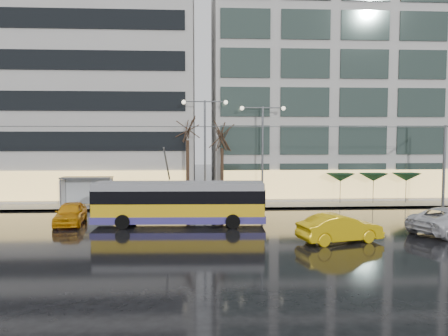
{
  "coord_description": "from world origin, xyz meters",
  "views": [
    {
      "loc": [
        1.46,
        -26.82,
        5.98
      ],
      "look_at": [
        3.31,
        5.0,
        3.75
      ],
      "focal_mm": 35.0,
      "sensor_mm": 36.0,
      "label": 1
    }
  ],
  "objects": [
    {
      "name": "parasol_a",
      "position": [
        14.0,
        11.0,
        2.45
      ],
      "size": [
        2.5,
        2.5,
        2.65
      ],
      "color": "#595B60",
      "rests_on": "sidewalk"
    },
    {
      "name": "catenary",
      "position": [
        1.0,
        7.94,
        4.25
      ],
      "size": [
        42.24,
        5.12,
        7.0
      ],
      "color": "#595B60",
      "rests_on": "ground"
    },
    {
      "name": "kerb",
      "position": [
        2.0,
        9.05,
        0.07
      ],
      "size": [
        80.0,
        0.1,
        0.15
      ],
      "primitive_type": "cube",
      "color": "slate",
      "rests_on": "ground"
    },
    {
      "name": "street_lamp_far",
      "position": [
        7.0,
        10.8,
        5.71
      ],
      "size": [
        3.96,
        0.36,
        8.53
      ],
      "color": "#595B60",
      "rests_on": "sidewalk"
    },
    {
      "name": "taxi_b",
      "position": [
        9.52,
        -2.58,
        0.8
      ],
      "size": [
        5.15,
        2.89,
        1.61
      ],
      "primitive_type": "imported",
      "rotation": [
        0.0,
        0.0,
        1.83
      ],
      "color": "#E2B30B",
      "rests_on": "ground"
    },
    {
      "name": "building_right",
      "position": [
        19.0,
        19.0,
        12.65
      ],
      "size": [
        32.0,
        14.0,
        25.0
      ],
      "primitive_type": "cube",
      "color": "#B3B0AB",
      "rests_on": "sidewalk"
    },
    {
      "name": "taxi_a",
      "position": [
        -7.4,
        3.56,
        0.76
      ],
      "size": [
        2.23,
        4.64,
        1.53
      ],
      "primitive_type": "imported",
      "rotation": [
        0.0,
        0.0,
        0.1
      ],
      "color": "orange",
      "rests_on": "ground"
    },
    {
      "name": "pedestrian_b",
      "position": [
        -5.84,
        11.93,
        0.93
      ],
      "size": [
        0.83,
        0.69,
        1.56
      ],
      "color": "black",
      "rests_on": "sidewalk"
    },
    {
      "name": "trolleybus",
      "position": [
        0.13,
        2.74,
        1.44
      ],
      "size": [
        11.6,
        4.7,
        5.34
      ],
      "color": "yellow",
      "rests_on": "ground"
    },
    {
      "name": "tree_b",
      "position": [
        3.5,
        11.2,
        6.4
      ],
      "size": [
        3.2,
        3.2,
        7.7
      ],
      "color": "black",
      "rests_on": "sidewalk"
    },
    {
      "name": "tree_a",
      "position": [
        0.5,
        11.0,
        7.09
      ],
      "size": [
        3.2,
        3.2,
        8.4
      ],
      "color": "black",
      "rests_on": "sidewalk"
    },
    {
      "name": "street_lamp_near",
      "position": [
        2.0,
        10.8,
        5.99
      ],
      "size": [
        3.96,
        0.36,
        9.03
      ],
      "color": "#595B60",
      "rests_on": "sidewalk"
    },
    {
      "name": "pedestrian_a",
      "position": [
        -4.26,
        9.4,
        1.6
      ],
      "size": [
        1.17,
        1.19,
        2.19
      ],
      "color": "black",
      "rests_on": "sidewalk"
    },
    {
      "name": "pedestrian_c",
      "position": [
        -8.47,
        11.87,
        1.26
      ],
      "size": [
        1.23,
        0.97,
        2.11
      ],
      "color": "black",
      "rests_on": "sidewalk"
    },
    {
      "name": "building_left",
      "position": [
        -16.0,
        19.0,
        11.15
      ],
      "size": [
        34.0,
        14.0,
        22.0
      ],
      "primitive_type": "cube",
      "color": "#B3B0AB",
      "rests_on": "sidewalk"
    },
    {
      "name": "parasol_c",
      "position": [
        20.0,
        11.0,
        2.45
      ],
      "size": [
        2.5,
        2.5,
        2.65
      ],
      "color": "#595B60",
      "rests_on": "sidewalk"
    },
    {
      "name": "sidewalk",
      "position": [
        2.0,
        14.0,
        0.07
      ],
      "size": [
        80.0,
        10.0,
        0.15
      ],
      "primitive_type": "cube",
      "color": "gray",
      "rests_on": "ground"
    },
    {
      "name": "parasol_b",
      "position": [
        17.0,
        11.0,
        2.45
      ],
      "size": [
        2.5,
        2.5,
        2.65
      ],
      "color": "#595B60",
      "rests_on": "sidewalk"
    },
    {
      "name": "bus_shelter",
      "position": [
        -8.38,
        10.69,
        1.96
      ],
      "size": [
        4.2,
        1.6,
        2.51
      ],
      "color": "#595B60",
      "rests_on": "sidewalk"
    },
    {
      "name": "ground",
      "position": [
        0.0,
        0.0,
        0.0
      ],
      "size": [
        140.0,
        140.0,
        0.0
      ],
      "primitive_type": "plane",
      "color": "black",
      "rests_on": "ground"
    }
  ]
}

